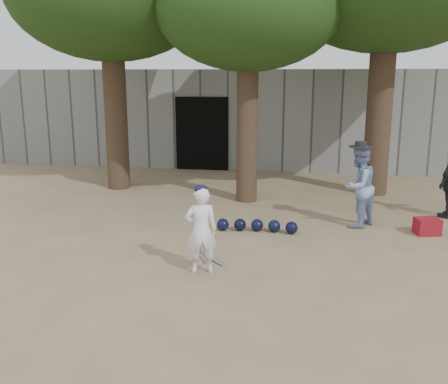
# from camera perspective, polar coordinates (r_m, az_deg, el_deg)

# --- Properties ---
(ground) EXTENTS (70.00, 70.00, 0.00)m
(ground) POSITION_cam_1_polar(r_m,az_deg,el_deg) (7.76, -5.64, -8.37)
(ground) COLOR #937C5E
(ground) RESTS_ON ground
(boy_player) EXTENTS (0.54, 0.43, 1.29)m
(boy_player) POSITION_cam_1_polar(r_m,az_deg,el_deg) (7.27, -2.62, -4.41)
(boy_player) COLOR white
(boy_player) RESTS_ON ground
(spectator_blue) EXTENTS (0.94, 0.97, 1.57)m
(spectator_blue) POSITION_cam_1_polar(r_m,az_deg,el_deg) (9.78, 15.10, 0.62)
(spectator_blue) COLOR #7E94C4
(spectator_blue) RESTS_ON ground
(red_bag) EXTENTS (0.48, 0.41, 0.30)m
(red_bag) POSITION_cam_1_polar(r_m,az_deg,el_deg) (9.85, 22.21, -3.66)
(red_bag) COLOR maroon
(red_bag) RESTS_ON ground
(back_building) EXTENTS (16.00, 5.24, 3.00)m
(back_building) POSITION_cam_1_polar(r_m,az_deg,el_deg) (17.45, 3.08, 8.84)
(back_building) COLOR gray
(back_building) RESTS_ON ground
(helmet_row) EXTENTS (1.51, 0.30, 0.23)m
(helmet_row) POSITION_cam_1_polar(r_m,az_deg,el_deg) (9.31, 3.79, -3.86)
(helmet_row) COLOR black
(helmet_row) RESTS_ON ground
(bat_pile) EXTENTS (0.63, 0.73, 0.06)m
(bat_pile) POSITION_cam_1_polar(r_m,az_deg,el_deg) (8.02, -2.03, -7.37)
(bat_pile) COLOR #B9BAC1
(bat_pile) RESTS_ON ground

